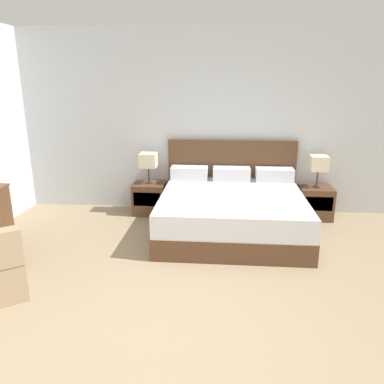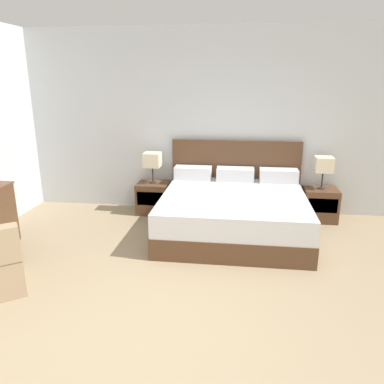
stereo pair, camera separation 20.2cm
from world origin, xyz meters
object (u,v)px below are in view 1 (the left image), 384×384
object	(u,v)px
nightstand_right	(315,202)
table_lamp_left	(148,161)
table_lamp_right	(319,164)
bed	(232,210)
nightstand_left	(150,198)

from	to	relation	value
nightstand_right	table_lamp_left	distance (m)	2.71
nightstand_right	table_lamp_right	size ratio (longest dim) A/B	1.02
nightstand_right	bed	bearing A→B (deg)	-152.79
nightstand_left	nightstand_right	size ratio (longest dim) A/B	1.00
bed	table_lamp_right	xyz separation A→B (m)	(1.32, 0.68, 0.55)
bed	table_lamp_right	distance (m)	1.58
nightstand_left	nightstand_right	bearing A→B (deg)	0.00
bed	table_lamp_right	size ratio (longest dim) A/B	4.16
nightstand_left	table_lamp_left	size ratio (longest dim) A/B	1.02
bed	nightstand_right	distance (m)	1.48
table_lamp_left	nightstand_right	bearing A→B (deg)	-0.03
nightstand_left	table_lamp_left	world-z (taller)	table_lamp_left
table_lamp_right	bed	bearing A→B (deg)	-152.74
nightstand_right	nightstand_left	bearing A→B (deg)	180.00
bed	nightstand_left	xyz separation A→B (m)	(-1.32, 0.68, -0.07)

